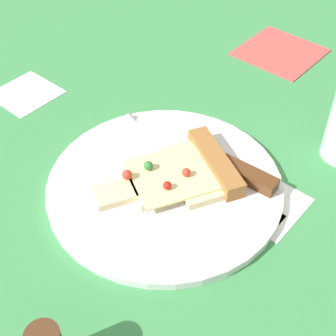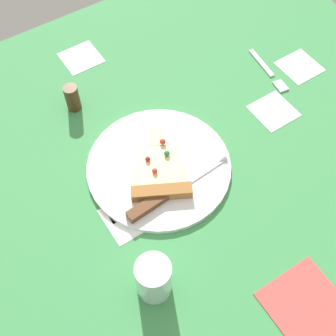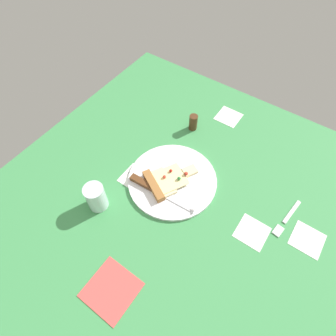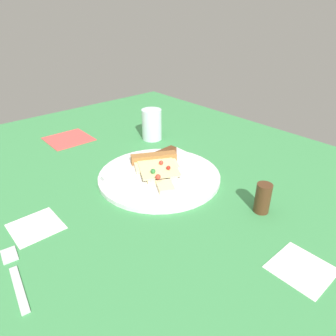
{
  "view_description": "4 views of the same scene",
  "coord_description": "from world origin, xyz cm",
  "px_view_note": "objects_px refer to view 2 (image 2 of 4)",
  "views": [
    {
      "loc": [
        39.2,
        37.14,
        46.29
      ],
      "look_at": [
        6.01,
        8.9,
        3.78
      ],
      "focal_mm": 53.02,
      "sensor_mm": 36.0,
      "label": 1
    },
    {
      "loc": [
        -36.56,
        34.48,
        78.07
      ],
      "look_at": [
        3.02,
        8.36,
        4.0
      ],
      "focal_mm": 47.48,
      "sensor_mm": 36.0,
      "label": 2
    },
    {
      "loc": [
        -36.46,
        -19.21,
        80.98
      ],
      "look_at": [
        7.67,
        11.35,
        3.64
      ],
      "focal_mm": 30.05,
      "sensor_mm": 36.0,
      "label": 3
    },
    {
      "loc": [
        57.06,
        -33.29,
        38.34
      ],
      "look_at": [
        8.3,
        9.55,
        3.32
      ],
      "focal_mm": 32.76,
      "sensor_mm": 36.0,
      "label": 4
    }
  ],
  "objects_px": {
    "pizza_slice": "(160,173)",
    "knife": "(169,193)",
    "napkin": "(306,305)",
    "plate": "(159,167)",
    "drinking_glass": "(154,279)",
    "fork": "(269,72)",
    "pepper_shaker": "(72,98)"
  },
  "relations": [
    {
      "from": "pizza_slice",
      "to": "knife",
      "type": "xyz_separation_m",
      "value": [
        -0.05,
        0.01,
        -0.0
      ]
    },
    {
      "from": "pizza_slice",
      "to": "knife",
      "type": "relative_size",
      "value": 0.79
    },
    {
      "from": "pizza_slice",
      "to": "napkin",
      "type": "xyz_separation_m",
      "value": [
        -0.36,
        -0.07,
        -0.02
      ]
    },
    {
      "from": "knife",
      "to": "plate",
      "type": "bearing_deg",
      "value": 160.2
    },
    {
      "from": "knife",
      "to": "drinking_glass",
      "type": "relative_size",
      "value": 2.51
    },
    {
      "from": "drinking_glass",
      "to": "fork",
      "type": "relative_size",
      "value": 0.62
    },
    {
      "from": "pepper_shaker",
      "to": "pizza_slice",
      "type": "bearing_deg",
      "value": -167.49
    },
    {
      "from": "fork",
      "to": "knife",
      "type": "bearing_deg",
      "value": 28.89
    },
    {
      "from": "knife",
      "to": "fork",
      "type": "xyz_separation_m",
      "value": [
        0.15,
        -0.39,
        -0.01
      ]
    },
    {
      "from": "knife",
      "to": "fork",
      "type": "relative_size",
      "value": 1.56
    },
    {
      "from": "knife",
      "to": "pepper_shaker",
      "type": "relative_size",
      "value": 3.72
    },
    {
      "from": "plate",
      "to": "pepper_shaker",
      "type": "xyz_separation_m",
      "value": [
        0.25,
        0.07,
        0.03
      ]
    },
    {
      "from": "pizza_slice",
      "to": "drinking_glass",
      "type": "xyz_separation_m",
      "value": [
        -0.19,
        0.13,
        0.03
      ]
    },
    {
      "from": "pizza_slice",
      "to": "drinking_glass",
      "type": "bearing_deg",
      "value": -97.08
    },
    {
      "from": "drinking_glass",
      "to": "pepper_shaker",
      "type": "height_order",
      "value": "drinking_glass"
    },
    {
      "from": "pizza_slice",
      "to": "napkin",
      "type": "distance_m",
      "value": 0.37
    },
    {
      "from": "pizza_slice",
      "to": "napkin",
      "type": "relative_size",
      "value": 1.46
    },
    {
      "from": "plate",
      "to": "pepper_shaker",
      "type": "relative_size",
      "value": 4.63
    },
    {
      "from": "pizza_slice",
      "to": "fork",
      "type": "bearing_deg",
      "value": 43.69
    },
    {
      "from": "drinking_glass",
      "to": "fork",
      "type": "distance_m",
      "value": 0.59
    },
    {
      "from": "plate",
      "to": "pizza_slice",
      "type": "xyz_separation_m",
      "value": [
        -0.02,
        0.01,
        0.01
      ]
    },
    {
      "from": "drinking_glass",
      "to": "napkin",
      "type": "distance_m",
      "value": 0.27
    },
    {
      "from": "plate",
      "to": "fork",
      "type": "bearing_deg",
      "value": -77.38
    },
    {
      "from": "plate",
      "to": "pizza_slice",
      "type": "bearing_deg",
      "value": 151.9
    },
    {
      "from": "plate",
      "to": "drinking_glass",
      "type": "relative_size",
      "value": 3.12
    },
    {
      "from": "pepper_shaker",
      "to": "drinking_glass",
      "type": "bearing_deg",
      "value": 170.92
    },
    {
      "from": "plate",
      "to": "napkin",
      "type": "relative_size",
      "value": 2.31
    },
    {
      "from": "pizza_slice",
      "to": "fork",
      "type": "distance_m",
      "value": 0.4
    },
    {
      "from": "plate",
      "to": "pepper_shaker",
      "type": "distance_m",
      "value": 0.26
    },
    {
      "from": "napkin",
      "to": "pizza_slice",
      "type": "bearing_deg",
      "value": 11.33
    },
    {
      "from": "plate",
      "to": "knife",
      "type": "bearing_deg",
      "value": 163.47
    },
    {
      "from": "knife",
      "to": "fork",
      "type": "height_order",
      "value": "knife"
    }
  ]
}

